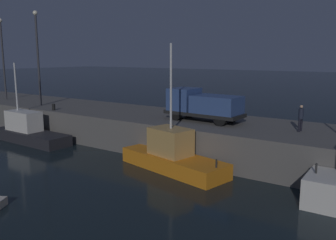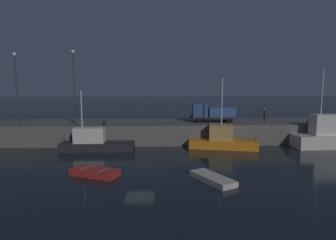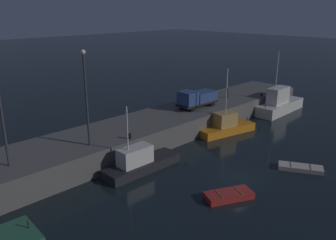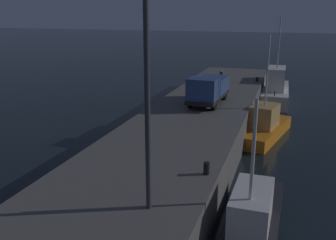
{
  "view_description": "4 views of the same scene",
  "coord_description": "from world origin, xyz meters",
  "px_view_note": "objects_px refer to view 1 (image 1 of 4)",
  "views": [
    {
      "loc": [
        21.22,
        -10.46,
        7.22
      ],
      "look_at": [
        4.19,
        14.48,
        1.76
      ],
      "focal_mm": 38.29,
      "sensor_mm": 36.0,
      "label": 1
    },
    {
      "loc": [
        1.39,
        -23.94,
        7.18
      ],
      "look_at": [
        3.07,
        13.97,
        2.53
      ],
      "focal_mm": 30.61,
      "sensor_mm": 36.0,
      "label": 2
    },
    {
      "loc": [
        -24.92,
        -15.9,
        14.77
      ],
      "look_at": [
        2.84,
        11.69,
        2.23
      ],
      "focal_mm": 37.75,
      "sensor_mm": 36.0,
      "label": 3
    },
    {
      "loc": [
        -20.39,
        6.29,
        9.66
      ],
      "look_at": [
        3.92,
        14.13,
        2.28
      ],
      "focal_mm": 40.84,
      "sensor_mm": 36.0,
      "label": 4
    }
  ],
  "objects_px": {
    "lamp_post_east": "(38,52)",
    "utility_truck": "(203,105)",
    "fishing_trawler_red": "(28,131)",
    "lamp_post_west": "(3,53)",
    "bollard_west": "(54,107)",
    "fishing_boat_orange": "(172,156)",
    "dockworker": "(301,117)"
  },
  "relations": [
    {
      "from": "dockworker",
      "to": "fishing_trawler_red",
      "type": "bearing_deg",
      "value": -165.96
    },
    {
      "from": "lamp_post_east",
      "to": "utility_truck",
      "type": "distance_m",
      "value": 17.52
    },
    {
      "from": "bollard_west",
      "to": "lamp_post_east",
      "type": "bearing_deg",
      "value": 159.17
    },
    {
      "from": "fishing_trawler_red",
      "to": "bollard_west",
      "type": "xyz_separation_m",
      "value": [
        0.68,
        2.21,
        1.85
      ]
    },
    {
      "from": "fishing_trawler_red",
      "to": "lamp_post_west",
      "type": "height_order",
      "value": "lamp_post_west"
    },
    {
      "from": "dockworker",
      "to": "utility_truck",
      "type": "bearing_deg",
      "value": -178.14
    },
    {
      "from": "utility_truck",
      "to": "bollard_west",
      "type": "relative_size",
      "value": 10.14
    },
    {
      "from": "lamp_post_west",
      "to": "lamp_post_east",
      "type": "relative_size",
      "value": 0.97
    },
    {
      "from": "lamp_post_east",
      "to": "utility_truck",
      "type": "bearing_deg",
      "value": 4.68
    },
    {
      "from": "lamp_post_east",
      "to": "dockworker",
      "type": "bearing_deg",
      "value": 3.87
    },
    {
      "from": "fishing_boat_orange",
      "to": "dockworker",
      "type": "height_order",
      "value": "fishing_boat_orange"
    },
    {
      "from": "utility_truck",
      "to": "dockworker",
      "type": "xyz_separation_m",
      "value": [
        6.9,
        0.22,
        -0.26
      ]
    },
    {
      "from": "lamp_post_west",
      "to": "utility_truck",
      "type": "relative_size",
      "value": 1.46
    },
    {
      "from": "lamp_post_east",
      "to": "dockworker",
      "type": "relative_size",
      "value": 5.21
    },
    {
      "from": "fishing_boat_orange",
      "to": "fishing_trawler_red",
      "type": "bearing_deg",
      "value": -177.75
    },
    {
      "from": "lamp_post_west",
      "to": "bollard_west",
      "type": "relative_size",
      "value": 14.85
    },
    {
      "from": "fishing_boat_orange",
      "to": "utility_truck",
      "type": "bearing_deg",
      "value": 93.85
    },
    {
      "from": "lamp_post_west",
      "to": "utility_truck",
      "type": "bearing_deg",
      "value": 1.41
    },
    {
      "from": "dockworker",
      "to": "lamp_post_east",
      "type": "bearing_deg",
      "value": -176.13
    },
    {
      "from": "lamp_post_east",
      "to": "dockworker",
      "type": "xyz_separation_m",
      "value": [
        23.93,
        1.62,
        -4.14
      ]
    },
    {
      "from": "fishing_boat_orange",
      "to": "utility_truck",
      "type": "relative_size",
      "value": 1.35
    },
    {
      "from": "fishing_trawler_red",
      "to": "fishing_boat_orange",
      "type": "distance_m",
      "value": 14.32
    },
    {
      "from": "lamp_post_east",
      "to": "lamp_post_west",
      "type": "bearing_deg",
      "value": 173.61
    },
    {
      "from": "lamp_post_west",
      "to": "dockworker",
      "type": "relative_size",
      "value": 5.06
    },
    {
      "from": "lamp_post_west",
      "to": "bollard_west",
      "type": "distance_m",
      "value": 12.01
    },
    {
      "from": "fishing_boat_orange",
      "to": "dockworker",
      "type": "relative_size",
      "value": 4.68
    },
    {
      "from": "dockworker",
      "to": "fishing_boat_orange",
      "type": "bearing_deg",
      "value": -144.75
    },
    {
      "from": "fishing_boat_orange",
      "to": "dockworker",
      "type": "xyz_separation_m",
      "value": [
        6.6,
        4.67,
        2.52
      ]
    },
    {
      "from": "lamp_post_west",
      "to": "utility_truck",
      "type": "xyz_separation_m",
      "value": [
        24.16,
        0.6,
        -3.76
      ]
    },
    {
      "from": "lamp_post_west",
      "to": "bollard_west",
      "type": "bearing_deg",
      "value": -11.5
    },
    {
      "from": "fishing_trawler_red",
      "to": "utility_truck",
      "type": "distance_m",
      "value": 15.14
    },
    {
      "from": "fishing_boat_orange",
      "to": "utility_truck",
      "type": "xyz_separation_m",
      "value": [
        -0.3,
        4.44,
        2.77
      ]
    }
  ]
}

